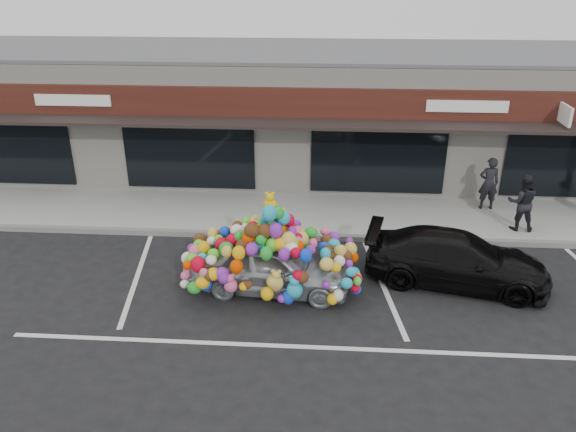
# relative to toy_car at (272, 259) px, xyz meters

# --- Properties ---
(ground) EXTENTS (90.00, 90.00, 0.00)m
(ground) POSITION_rel_toy_car_xyz_m (-0.17, 0.12, -0.79)
(ground) COLOR black
(ground) RESTS_ON ground
(shop_building) EXTENTS (24.00, 7.20, 4.31)m
(shop_building) POSITION_rel_toy_car_xyz_m (-0.17, 8.56, 1.37)
(shop_building) COLOR silver
(shop_building) RESTS_ON ground
(sidewalk) EXTENTS (26.00, 3.00, 0.15)m
(sidewalk) POSITION_rel_toy_car_xyz_m (-0.17, 4.12, -0.72)
(sidewalk) COLOR gray
(sidewalk) RESTS_ON ground
(kerb) EXTENTS (26.00, 0.18, 0.16)m
(kerb) POSITION_rel_toy_car_xyz_m (-0.17, 2.62, -0.72)
(kerb) COLOR slate
(kerb) RESTS_ON ground
(parking_stripe_left) EXTENTS (0.73, 4.37, 0.01)m
(parking_stripe_left) POSITION_rel_toy_car_xyz_m (-3.37, 0.32, -0.79)
(parking_stripe_left) COLOR silver
(parking_stripe_left) RESTS_ON ground
(parking_stripe_mid) EXTENTS (0.73, 4.37, 0.01)m
(parking_stripe_mid) POSITION_rel_toy_car_xyz_m (2.63, 0.32, -0.79)
(parking_stripe_mid) COLOR silver
(parking_stripe_mid) RESTS_ON ground
(lane_line) EXTENTS (14.00, 0.12, 0.01)m
(lane_line) POSITION_rel_toy_car_xyz_m (1.83, -2.18, -0.79)
(lane_line) COLOR silver
(lane_line) RESTS_ON ground
(toy_car) EXTENTS (2.75, 4.15, 2.34)m
(toy_car) POSITION_rel_toy_car_xyz_m (0.00, 0.00, 0.00)
(toy_car) COLOR #ACB1B7
(toy_car) RESTS_ON ground
(black_sedan) EXTENTS (2.58, 4.55, 1.24)m
(black_sedan) POSITION_rel_toy_car_xyz_m (4.36, 0.59, -0.17)
(black_sedan) COLOR black
(black_sedan) RESTS_ON ground
(pedestrian_a) EXTENTS (0.59, 0.39, 1.63)m
(pedestrian_a) POSITION_rel_toy_car_xyz_m (6.12, 4.82, 0.17)
(pedestrian_a) COLOR black
(pedestrian_a) RESTS_ON sidewalk
(pedestrian_b) EXTENTS (0.86, 0.71, 1.64)m
(pedestrian_b) POSITION_rel_toy_car_xyz_m (6.67, 3.38, 0.18)
(pedestrian_b) COLOR black
(pedestrian_b) RESTS_ON sidewalk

